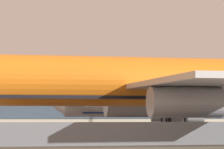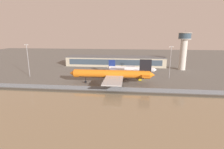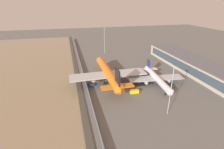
{
  "view_description": "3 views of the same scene",
  "coord_description": "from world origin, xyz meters",
  "px_view_note": "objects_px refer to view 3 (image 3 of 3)",
  "views": [
    {
      "loc": [
        -11.53,
        -72.16,
        3.04
      ],
      "look_at": [
        3.71,
        -1.22,
        7.54
      ],
      "focal_mm": 105.0,
      "sensor_mm": 36.0,
      "label": 1
    },
    {
      "loc": [
        20.49,
        -114.8,
        34.04
      ],
      "look_at": [
        7.28,
        6.73,
        4.5
      ],
      "focal_mm": 28.0,
      "sensor_mm": 36.0,
      "label": 2
    },
    {
      "loc": [
        110.46,
        -24.86,
        49.34
      ],
      "look_at": [
        4.12,
        2.58,
        3.16
      ],
      "focal_mm": 28.0,
      "sensor_mm": 36.0,
      "label": 3
    }
  ],
  "objects_px": {
    "baggage_tug": "(91,85)",
    "ops_van": "(134,92)",
    "cargo_jet_orange": "(108,73)",
    "passenger_jet_white": "(157,78)",
    "apron_light_mast_apron_east": "(104,40)",
    "apron_light_mast_apron_west": "(171,88)"
  },
  "relations": [
    {
      "from": "passenger_jet_white",
      "to": "ops_van",
      "type": "distance_m",
      "value": 19.54
    },
    {
      "from": "passenger_jet_white",
      "to": "ops_van",
      "type": "height_order",
      "value": "passenger_jet_white"
    },
    {
      "from": "cargo_jet_orange",
      "to": "baggage_tug",
      "type": "xyz_separation_m",
      "value": [
        3.66,
        -11.62,
        -5.73
      ]
    },
    {
      "from": "baggage_tug",
      "to": "ops_van",
      "type": "relative_size",
      "value": 0.65
    },
    {
      "from": "apron_light_mast_apron_east",
      "to": "apron_light_mast_apron_west",
      "type": "bearing_deg",
      "value": 3.73
    },
    {
      "from": "passenger_jet_white",
      "to": "apron_light_mast_apron_west",
      "type": "distance_m",
      "value": 32.31
    },
    {
      "from": "ops_van",
      "to": "passenger_jet_white",
      "type": "bearing_deg",
      "value": 112.23
    },
    {
      "from": "baggage_tug",
      "to": "ops_van",
      "type": "height_order",
      "value": "ops_van"
    },
    {
      "from": "ops_van",
      "to": "apron_light_mast_apron_east",
      "type": "relative_size",
      "value": 0.21
    },
    {
      "from": "apron_light_mast_apron_east",
      "to": "baggage_tug",
      "type": "bearing_deg",
      "value": -18.72
    },
    {
      "from": "cargo_jet_orange",
      "to": "passenger_jet_white",
      "type": "xyz_separation_m",
      "value": [
        11.8,
        28.82,
        -2.06
      ]
    },
    {
      "from": "baggage_tug",
      "to": "ops_van",
      "type": "bearing_deg",
      "value": 55.69
    },
    {
      "from": "baggage_tug",
      "to": "cargo_jet_orange",
      "type": "bearing_deg",
      "value": 107.5
    },
    {
      "from": "cargo_jet_orange",
      "to": "passenger_jet_white",
      "type": "bearing_deg",
      "value": 67.74
    },
    {
      "from": "passenger_jet_white",
      "to": "baggage_tug",
      "type": "height_order",
      "value": "passenger_jet_white"
    },
    {
      "from": "apron_light_mast_apron_west",
      "to": "apron_light_mast_apron_east",
      "type": "xyz_separation_m",
      "value": [
        -108.33,
        -7.07,
        0.64
      ]
    },
    {
      "from": "cargo_jet_orange",
      "to": "apron_light_mast_apron_east",
      "type": "bearing_deg",
      "value": 169.58
    },
    {
      "from": "passenger_jet_white",
      "to": "baggage_tug",
      "type": "bearing_deg",
      "value": -101.37
    },
    {
      "from": "passenger_jet_white",
      "to": "apron_light_mast_apron_east",
      "type": "bearing_deg",
      "value": -168.16
    },
    {
      "from": "ops_van",
      "to": "baggage_tug",
      "type": "bearing_deg",
      "value": -124.31
    },
    {
      "from": "baggage_tug",
      "to": "apron_light_mast_apron_west",
      "type": "distance_m",
      "value": 50.42
    },
    {
      "from": "baggage_tug",
      "to": "apron_light_mast_apron_east",
      "type": "bearing_deg",
      "value": 161.28
    }
  ]
}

